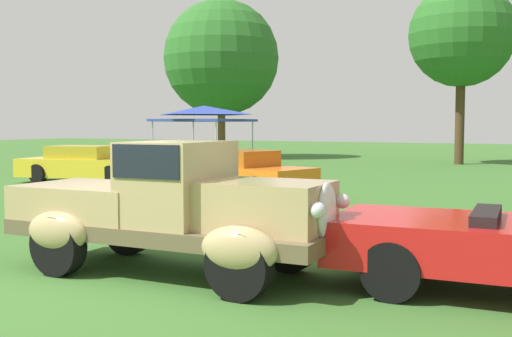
% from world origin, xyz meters
% --- Properties ---
extents(ground_plane, '(120.00, 120.00, 0.00)m').
position_xyz_m(ground_plane, '(0.00, 0.00, 0.00)').
color(ground_plane, '#386628').
extents(feature_pickup_truck, '(4.43, 1.92, 1.70)m').
position_xyz_m(feature_pickup_truck, '(0.32, 0.49, 0.87)').
color(feature_pickup_truck, brown).
rests_on(feature_pickup_truck, ground_plane).
extents(show_car_yellow, '(4.64, 2.60, 1.22)m').
position_xyz_m(show_car_yellow, '(-9.49, 9.45, 0.60)').
color(show_car_yellow, yellow).
rests_on(show_car_yellow, ground_plane).
extents(show_car_orange, '(4.24, 2.71, 1.22)m').
position_xyz_m(show_car_orange, '(-3.09, 8.61, 0.60)').
color(show_car_orange, orange).
rests_on(show_car_orange, ground_plane).
extents(canopy_tent_left_field, '(3.35, 3.35, 2.71)m').
position_xyz_m(canopy_tent_left_field, '(-8.87, 15.82, 2.42)').
color(canopy_tent_left_field, '#B7B7BC').
rests_on(canopy_tent_left_field, ground_plane).
extents(treeline_far_left, '(6.64, 6.64, 9.09)m').
position_xyz_m(treeline_far_left, '(-13.33, 24.82, 5.76)').
color(treeline_far_left, brown).
rests_on(treeline_far_left, ground_plane).
extents(treeline_mid_left, '(5.01, 5.01, 8.74)m').
position_xyz_m(treeline_mid_left, '(-0.07, 25.01, 6.21)').
color(treeline_mid_left, '#47331E').
rests_on(treeline_mid_left, ground_plane).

